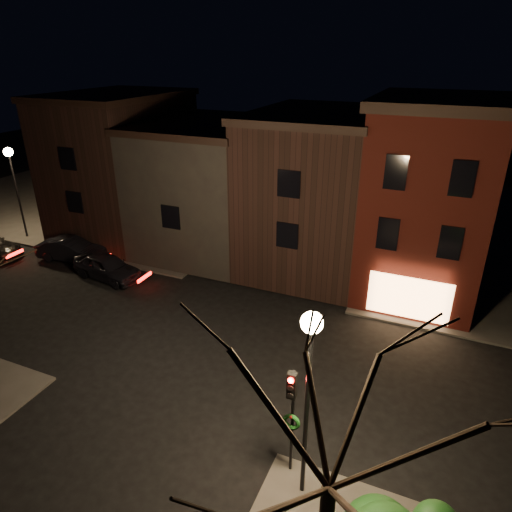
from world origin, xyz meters
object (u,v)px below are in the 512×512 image
(parked_car_a, at_px, (107,267))
(parked_car_b, at_px, (72,250))
(bare_tree_right, at_px, (337,405))
(traffic_signal, at_px, (292,408))
(street_lamp_far, at_px, (12,168))
(street_lamp_near, at_px, (310,358))

(parked_car_a, relative_size, parked_car_b, 0.99)
(bare_tree_right, bearing_deg, parked_car_a, 144.53)
(traffic_signal, bearing_deg, street_lamp_far, 154.55)
(street_lamp_far, bearing_deg, street_lamp_near, -25.83)
(street_lamp_far, bearing_deg, traffic_signal, -25.45)
(street_lamp_near, relative_size, parked_car_a, 1.44)
(traffic_signal, distance_m, parked_car_b, 21.22)
(street_lamp_near, distance_m, parked_car_b, 22.33)
(traffic_signal, bearing_deg, bare_tree_right, -57.59)
(bare_tree_right, bearing_deg, traffic_signal, 122.41)
(traffic_signal, xyz_separation_m, parked_car_a, (-14.77, 8.88, -2.04))
(street_lamp_far, distance_m, parked_car_a, 11.14)
(street_lamp_near, bearing_deg, parked_car_b, 151.32)
(street_lamp_near, relative_size, traffic_signal, 1.60)
(street_lamp_far, xyz_separation_m, traffic_signal, (24.60, -11.71, -2.37))
(street_lamp_far, xyz_separation_m, parked_car_b, (6.00, -1.70, -4.43))
(parked_car_a, bearing_deg, parked_car_b, 81.09)
(street_lamp_near, bearing_deg, street_lamp_far, 154.17)
(traffic_signal, relative_size, bare_tree_right, 0.48)
(parked_car_b, bearing_deg, street_lamp_far, 66.62)
(street_lamp_near, distance_m, street_lamp_far, 28.00)
(traffic_signal, bearing_deg, parked_car_a, 148.98)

